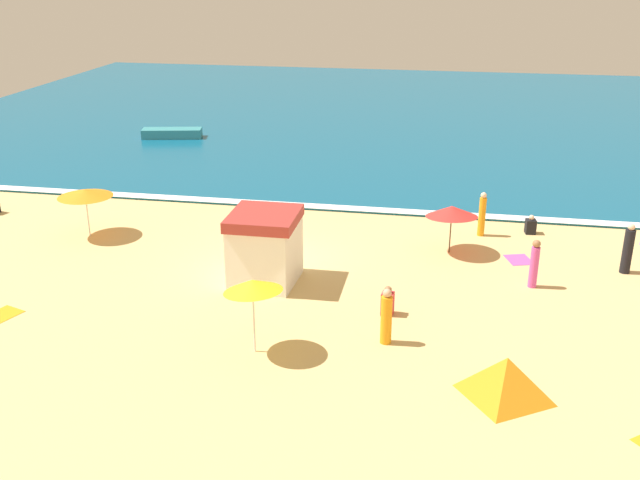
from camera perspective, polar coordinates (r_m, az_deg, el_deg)
The scene contains 17 objects.
ground_plane at distance 28.04m, azimuth -3.34°, elevation -1.57°, with size 60.00×60.00×0.00m, color #D8B775.
ocean_water at distance 54.52m, azimuth 3.66°, elevation 9.83°, with size 60.00×44.00×0.10m, color #0F567A.
wave_breaker_foam at distance 33.76m, azimuth -0.84°, elevation 2.69°, with size 57.00×0.70×0.01m, color white.
lifeguard_cabana at distance 25.75m, azimuth -4.32°, elevation -0.56°, with size 2.33×2.53×2.59m.
beach_umbrella_0 at distance 28.60m, azimuth 10.25°, elevation 2.22°, with size 2.59×2.61×2.00m.
beach_umbrella_1 at distance 20.90m, azimuth -5.27°, elevation -3.57°, with size 2.46×2.46×2.41m.
beach_umbrella_2 at distance 31.34m, azimuth -17.86°, elevation 3.51°, with size 2.80×2.80×2.02m.
beach_tent at distance 20.09m, azimuth 14.30°, elevation -10.31°, with size 2.29×2.25×1.16m.
beachgoer_0 at distance 31.81m, azimuth 16.11°, elevation 1.08°, with size 0.46×0.46×0.81m.
beachgoer_2 at distance 28.84m, azimuth 22.88°, elevation -0.71°, with size 0.50×0.50×1.91m.
beachgoer_4 at distance 31.56m, azimuth -4.15°, elevation 1.87°, with size 0.54×0.54×0.96m.
beachgoer_5 at distance 26.51m, azimuth 16.38°, elevation -1.80°, with size 0.42×0.42×1.76m.
beachgoer_6 at distance 23.80m, azimuth 5.30°, elevation -4.83°, with size 0.42×0.42×0.99m.
beachgoer_7 at distance 21.93m, azimuth 5.20°, elevation -6.04°, with size 0.48×0.48×1.78m.
beachgoer_8 at distance 30.88m, azimuth 12.53°, elevation 1.94°, with size 0.38×0.38×1.87m.
beach_towel_2 at distance 29.03m, azimuth 15.26°, elevation -1.50°, with size 1.17×1.30×0.01m.
small_boat_0 at distance 47.64m, azimuth -11.47°, elevation 8.17°, with size 3.85×1.85×0.57m.
Camera 1 is at (6.27, -25.06, 10.90)m, focal length 41.01 mm.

